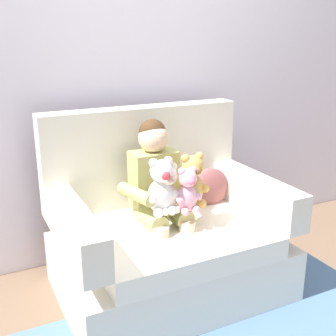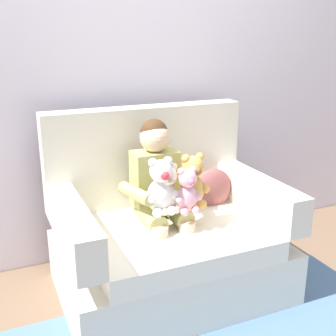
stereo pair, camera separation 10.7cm
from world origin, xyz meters
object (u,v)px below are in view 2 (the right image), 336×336
at_px(plush_pink, 187,192).
at_px(plush_cream, 167,190).
at_px(throw_pillow, 212,189).
at_px(plush_honey, 193,182).
at_px(plush_white, 161,188).
at_px(armchair, 166,237).
at_px(seated_child, 159,185).

xyz_separation_m(plush_pink, plush_cream, (-0.10, 0.05, 0.01)).
xyz_separation_m(plush_pink, throw_pillow, (0.32, 0.29, -0.13)).
xyz_separation_m(plush_honey, plush_pink, (-0.06, -0.06, -0.02)).
distance_m(plush_honey, plush_white, 0.19).
bearing_deg(plush_honey, armchair, 150.11).
height_order(plush_white, plush_cream, plush_white).
distance_m(plush_honey, throw_pillow, 0.38).
xyz_separation_m(seated_child, plush_white, (-0.05, -0.14, 0.04)).
height_order(plush_white, plush_pink, plush_white).
bearing_deg(throw_pillow, plush_cream, -150.00).
height_order(plush_white, throw_pillow, plush_white).
bearing_deg(throw_pillow, seated_child, -166.36).
height_order(armchair, plush_white, armchair).
height_order(seated_child, plush_cream, seated_child).
bearing_deg(plush_cream, seated_child, 72.58).
xyz_separation_m(seated_child, throw_pillow, (0.40, 0.10, -0.11)).
relative_size(plush_white, throw_pillow, 1.20).
relative_size(plush_white, plush_cream, 1.15).
relative_size(plush_white, plush_pink, 1.22).
bearing_deg(throw_pillow, armchair, -162.62).
bearing_deg(plush_honey, plush_cream, -160.18).
relative_size(plush_cream, throw_pillow, 1.05).
bearing_deg(plush_white, seated_child, 57.55).
relative_size(armchair, plush_honey, 4.06).
bearing_deg(plush_pink, seated_child, 113.01).
bearing_deg(armchair, plush_cream, -110.91).
distance_m(armchair, plush_cream, 0.37).
bearing_deg(plush_white, plush_honey, -9.24).
relative_size(armchair, plush_white, 4.00).
xyz_separation_m(plush_honey, throw_pillow, (0.26, 0.23, -0.15)).
bearing_deg(plush_pink, plush_white, 160.86).
bearing_deg(armchair, seated_child, 151.53).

